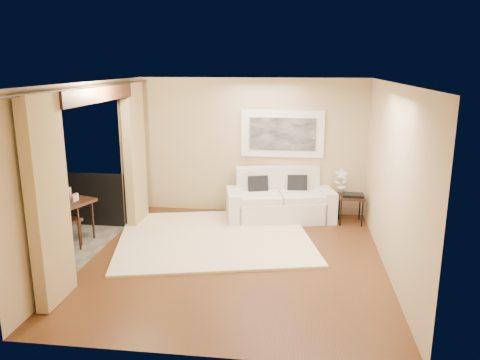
% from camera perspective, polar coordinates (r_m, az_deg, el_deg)
% --- Properties ---
extents(floor, '(5.00, 5.00, 0.00)m').
position_cam_1_polar(floor, '(7.38, -0.49, -9.67)').
color(floor, brown).
rests_on(floor, ground).
extents(room_shell, '(5.00, 6.40, 5.00)m').
position_cam_1_polar(room_shell, '(7.37, -17.45, 9.93)').
color(room_shell, white).
rests_on(room_shell, ground).
extents(balcony, '(1.81, 2.60, 1.17)m').
position_cam_1_polar(balcony, '(8.39, -23.64, -6.62)').
color(balcony, '#605B56').
rests_on(balcony, ground).
extents(curtains, '(0.16, 4.80, 2.64)m').
position_cam_1_polar(curtains, '(7.52, -16.65, 0.92)').
color(curtains, tan).
rests_on(curtains, ground).
extents(artwork, '(1.62, 0.07, 0.92)m').
position_cam_1_polar(artwork, '(9.26, 5.19, 5.62)').
color(artwork, white).
rests_on(artwork, room_shell).
extents(rug, '(3.81, 3.50, 0.04)m').
position_cam_1_polar(rug, '(8.22, -3.13, -6.99)').
color(rug, '#FEF1CC').
rests_on(rug, floor).
extents(sofa, '(2.18, 1.28, 0.98)m').
position_cam_1_polar(sofa, '(9.17, 4.83, -2.61)').
color(sofa, silver).
rests_on(sofa, floor).
extents(side_table, '(0.50, 0.50, 0.54)m').
position_cam_1_polar(side_table, '(9.10, 13.38, -2.23)').
color(side_table, black).
rests_on(side_table, floor).
extents(tray, '(0.40, 0.31, 0.05)m').
position_cam_1_polar(tray, '(9.04, 13.62, -1.80)').
color(tray, black).
rests_on(tray, side_table).
extents(orchid, '(0.28, 0.22, 0.48)m').
position_cam_1_polar(orchid, '(9.15, 12.28, -0.14)').
color(orchid, white).
rests_on(orchid, side_table).
extents(bistro_table, '(0.82, 0.82, 0.75)m').
position_cam_1_polar(bistro_table, '(8.29, -20.04, -2.90)').
color(bistro_table, black).
rests_on(bistro_table, balcony).
extents(balcony_chair_far, '(0.54, 0.55, 0.99)m').
position_cam_1_polar(balcony_chair_far, '(8.10, -21.26, -4.13)').
color(balcony_chair_far, black).
rests_on(balcony_chair_far, balcony).
extents(balcony_chair_near, '(0.47, 0.48, 0.93)m').
position_cam_1_polar(balcony_chair_near, '(8.39, -24.06, -4.04)').
color(balcony_chair_near, black).
rests_on(balcony_chair_near, balcony).
extents(ice_bucket, '(0.18, 0.18, 0.20)m').
position_cam_1_polar(ice_bucket, '(8.40, -20.40, -1.42)').
color(ice_bucket, silver).
rests_on(ice_bucket, bistro_table).
extents(candle, '(0.06, 0.06, 0.07)m').
position_cam_1_polar(candle, '(8.40, -19.43, -1.80)').
color(candle, red).
rests_on(candle, bistro_table).
extents(vase, '(0.04, 0.04, 0.18)m').
position_cam_1_polar(vase, '(8.13, -20.74, -2.03)').
color(vase, silver).
rests_on(vase, bistro_table).
extents(glass_a, '(0.06, 0.06, 0.12)m').
position_cam_1_polar(glass_a, '(8.15, -19.61, -2.11)').
color(glass_a, silver).
rests_on(glass_a, bistro_table).
extents(glass_b, '(0.06, 0.06, 0.12)m').
position_cam_1_polar(glass_b, '(8.22, -19.29, -1.94)').
color(glass_b, white).
rests_on(glass_b, bistro_table).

